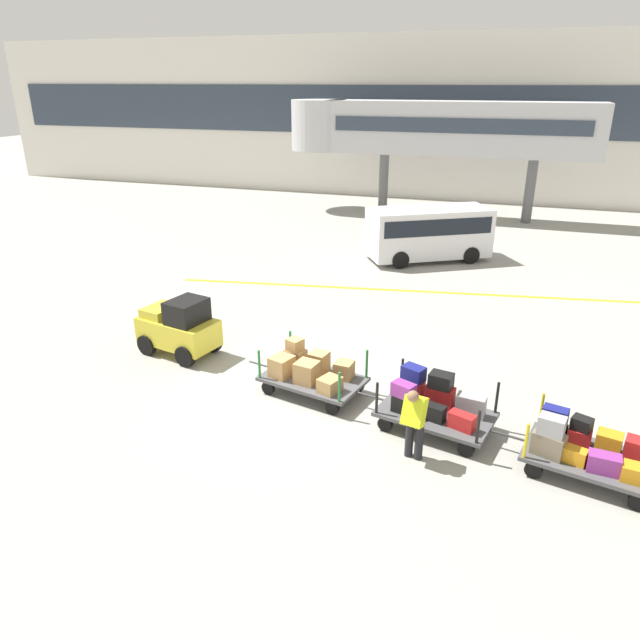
{
  "coord_description": "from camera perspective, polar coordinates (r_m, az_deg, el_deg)",
  "views": [
    {
      "loc": [
        4.17,
        -11.67,
        6.79
      ],
      "look_at": [
        -0.34,
        1.86,
        0.94
      ],
      "focal_mm": 32.83,
      "sensor_mm": 36.0,
      "label": 1
    }
  ],
  "objects": [
    {
      "name": "baggage_cart_middle",
      "position": [
        12.51,
        11.04,
        -7.99
      ],
      "size": [
        3.09,
        1.87,
        1.17
      ],
      "color": "#4C4C4F",
      "rests_on": "ground_plane"
    },
    {
      "name": "apron_lead_line",
      "position": [
        20.63,
        9.58,
        2.78
      ],
      "size": [
        16.78,
        3.07,
        0.01
      ],
      "primitive_type": "cube",
      "rotation": [
        0.0,
        0.0,
        0.17
      ],
      "color": "yellow",
      "rests_on": "ground_plane"
    },
    {
      "name": "ground_plane",
      "position": [
        14.13,
        -1.1,
        -6.43
      ],
      "size": [
        120.0,
        120.0,
        0.0
      ],
      "primitive_type": "plane",
      "color": "#9E9B91"
    },
    {
      "name": "baggage_cart_lead",
      "position": [
        13.63,
        -0.99,
        -5.03
      ],
      "size": [
        3.09,
        1.87,
        1.11
      ],
      "color": "#4C4C4F",
      "rests_on": "ground_plane"
    },
    {
      "name": "baggage_handler",
      "position": [
        11.31,
        9.17,
        -9.63
      ],
      "size": [
        0.48,
        0.5,
        1.56
      ],
      "color": "black",
      "rests_on": "ground_plane"
    },
    {
      "name": "baggage_cart_tail",
      "position": [
        12.0,
        24.63,
        -11.35
      ],
      "size": [
        3.09,
        1.87,
        1.2
      ],
      "color": "#4C4C4F",
      "rests_on": "ground_plane"
    },
    {
      "name": "terminal_building",
      "position": [
        37.94,
        12.77,
        18.63
      ],
      "size": [
        63.48,
        2.51,
        9.38
      ],
      "color": "silver",
      "rests_on": "ground_plane"
    },
    {
      "name": "shuttle_van",
      "position": [
        24.14,
        10.56,
        8.62
      ],
      "size": [
        5.09,
        4.11,
        2.1
      ],
      "color": "silver",
      "rests_on": "ground_plane"
    },
    {
      "name": "baggage_tug",
      "position": [
        15.89,
        -13.57,
        -0.7
      ],
      "size": [
        2.29,
        1.62,
        1.58
      ],
      "color": "gold",
      "rests_on": "ground_plane"
    },
    {
      "name": "jet_bridge",
      "position": [
        32.11,
        10.27,
        17.89
      ],
      "size": [
        15.84,
        3.0,
        5.85
      ],
      "color": "#B7B7BC",
      "rests_on": "ground_plane"
    }
  ]
}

